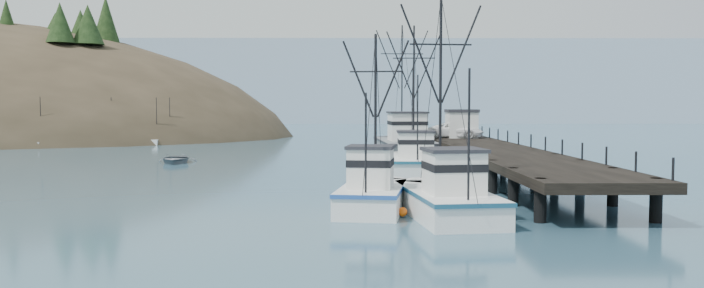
# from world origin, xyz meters

# --- Properties ---
(ground) EXTENTS (400.00, 400.00, 0.00)m
(ground) POSITION_xyz_m (0.00, 0.00, 0.00)
(ground) COLOR #31586E
(ground) RESTS_ON ground
(pier) EXTENTS (6.00, 44.00, 2.00)m
(pier) POSITION_xyz_m (14.00, 16.00, 1.69)
(pier) COLOR black
(pier) RESTS_ON ground
(distant_ridge) EXTENTS (360.00, 40.00, 26.00)m
(distant_ridge) POSITION_xyz_m (10.00, 170.00, 0.00)
(distant_ridge) COLOR #9EB2C6
(distant_ridge) RESTS_ON ground
(distant_ridge_far) EXTENTS (180.00, 25.00, 18.00)m
(distant_ridge_far) POSITION_xyz_m (-40.00, 185.00, 0.00)
(distant_ridge_far) COLOR silver
(distant_ridge_far) RESTS_ON ground
(moored_sailboats) EXTENTS (19.26, 19.67, 6.35)m
(moored_sailboats) POSITION_xyz_m (-28.25, 58.03, 0.33)
(moored_sailboats) COLOR white
(moored_sailboats) RESTS_ON ground
(trawler_near) EXTENTS (4.55, 10.70, 10.86)m
(trawler_near) POSITION_xyz_m (7.42, -1.96, 0.82)
(trawler_near) COLOR white
(trawler_near) RESTS_ON ground
(trawler_mid) EXTENTS (4.13, 9.05, 9.22)m
(trawler_mid) POSITION_xyz_m (4.09, -0.06, 0.82)
(trawler_mid) COLOR white
(trawler_mid) RESTS_ON ground
(trawler_far) EXTENTS (4.18, 11.67, 11.88)m
(trawler_far) POSITION_xyz_m (8.02, 19.20, 0.82)
(trawler_far) COLOR white
(trawler_far) RESTS_ON ground
(work_vessel) EXTENTS (5.57, 16.29, 13.52)m
(work_vessel) POSITION_xyz_m (8.34, 32.86, 1.23)
(work_vessel) COLOR slate
(work_vessel) RESTS_ON ground
(pier_shed) EXTENTS (3.00, 3.20, 2.80)m
(pier_shed) POSITION_xyz_m (14.05, 33.07, 3.42)
(pier_shed) COLOR silver
(pier_shed) RESTS_ON pier
(pickup_truck) EXTENTS (5.93, 4.32, 1.50)m
(pickup_truck) POSITION_xyz_m (13.47, 32.74, 2.75)
(pickup_truck) COLOR white
(pickup_truck) RESTS_ON pier
(motorboat) EXTENTS (4.07, 5.33, 1.03)m
(motorboat) POSITION_xyz_m (-12.80, 27.50, 0.00)
(motorboat) COLOR slate
(motorboat) RESTS_ON ground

